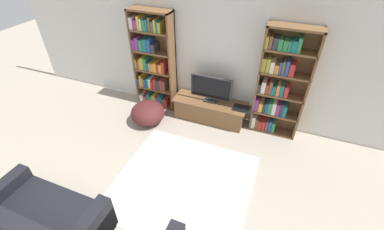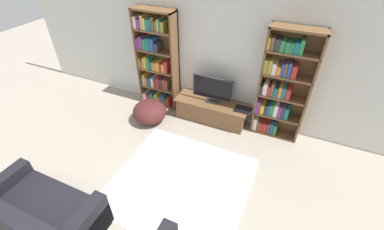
{
  "view_description": "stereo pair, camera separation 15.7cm",
  "coord_description": "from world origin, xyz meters",
  "px_view_note": "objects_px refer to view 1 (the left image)",
  "views": [
    {
      "loc": [
        1.29,
        -0.17,
        3.32
      ],
      "look_at": [
        0.02,
        3.05,
        0.7
      ],
      "focal_mm": 24.0,
      "sensor_mm": 36.0,
      "label": 1
    },
    {
      "loc": [
        1.44,
        -0.11,
        3.32
      ],
      "look_at": [
        0.02,
        3.05,
        0.7
      ],
      "focal_mm": 24.0,
      "sensor_mm": 36.0,
      "label": 2
    }
  ],
  "objects_px": {
    "television": "(211,89)",
    "beanbag_ottoman": "(148,113)",
    "bookshelf_left": "(153,63)",
    "tv_stand": "(210,110)",
    "bookshelf_right": "(279,85)",
    "couch_left_sectional": "(42,222)",
    "laptop": "(241,108)"
  },
  "relations": [
    {
      "from": "television",
      "to": "beanbag_ottoman",
      "type": "xyz_separation_m",
      "value": [
        -1.14,
        -0.57,
        -0.51
      ]
    },
    {
      "from": "bookshelf_left",
      "to": "tv_stand",
      "type": "relative_size",
      "value": 1.39
    },
    {
      "from": "bookshelf_right",
      "to": "beanbag_ottoman",
      "type": "xyz_separation_m",
      "value": [
        -2.35,
        -0.68,
        -0.78
      ]
    },
    {
      "from": "couch_left_sectional",
      "to": "beanbag_ottoman",
      "type": "height_order",
      "value": "couch_left_sectional"
    },
    {
      "from": "laptop",
      "to": "tv_stand",
      "type": "bearing_deg",
      "value": 178.49
    },
    {
      "from": "bookshelf_left",
      "to": "couch_left_sectional",
      "type": "bearing_deg",
      "value": -88.25
    },
    {
      "from": "beanbag_ottoman",
      "to": "television",
      "type": "bearing_deg",
      "value": 26.45
    },
    {
      "from": "television",
      "to": "laptop",
      "type": "bearing_deg",
      "value": -2.87
    },
    {
      "from": "couch_left_sectional",
      "to": "beanbag_ottoman",
      "type": "xyz_separation_m",
      "value": [
        0.06,
        2.59,
        -0.05
      ]
    },
    {
      "from": "bookshelf_left",
      "to": "television",
      "type": "height_order",
      "value": "bookshelf_left"
    },
    {
      "from": "television",
      "to": "beanbag_ottoman",
      "type": "relative_size",
      "value": 1.21
    },
    {
      "from": "tv_stand",
      "to": "laptop",
      "type": "relative_size",
      "value": 4.66
    },
    {
      "from": "bookshelf_left",
      "to": "beanbag_ottoman",
      "type": "height_order",
      "value": "bookshelf_left"
    },
    {
      "from": "tv_stand",
      "to": "bookshelf_left",
      "type": "bearing_deg",
      "value": 174.32
    },
    {
      "from": "beanbag_ottoman",
      "to": "laptop",
      "type": "bearing_deg",
      "value": 16.75
    },
    {
      "from": "bookshelf_left",
      "to": "beanbag_ottoman",
      "type": "distance_m",
      "value": 1.04
    },
    {
      "from": "tv_stand",
      "to": "television",
      "type": "xyz_separation_m",
      "value": [
        0.0,
        0.02,
        0.51
      ]
    },
    {
      "from": "beanbag_ottoman",
      "to": "couch_left_sectional",
      "type": "bearing_deg",
      "value": -91.39
    },
    {
      "from": "television",
      "to": "bookshelf_right",
      "type": "bearing_deg",
      "value": 5.53
    },
    {
      "from": "bookshelf_right",
      "to": "laptop",
      "type": "height_order",
      "value": "bookshelf_right"
    },
    {
      "from": "bookshelf_left",
      "to": "tv_stand",
      "type": "xyz_separation_m",
      "value": [
        1.3,
        -0.13,
        -0.78
      ]
    },
    {
      "from": "laptop",
      "to": "beanbag_ottoman",
      "type": "relative_size",
      "value": 0.47
    },
    {
      "from": "tv_stand",
      "to": "laptop",
      "type": "height_order",
      "value": "laptop"
    },
    {
      "from": "bookshelf_left",
      "to": "bookshelf_right",
      "type": "relative_size",
      "value": 1.0
    },
    {
      "from": "bookshelf_right",
      "to": "couch_left_sectional",
      "type": "distance_m",
      "value": 4.13
    },
    {
      "from": "tv_stand",
      "to": "beanbag_ottoman",
      "type": "relative_size",
      "value": 2.17
    },
    {
      "from": "bookshelf_right",
      "to": "tv_stand",
      "type": "bearing_deg",
      "value": -173.77
    },
    {
      "from": "bookshelf_right",
      "to": "couch_left_sectional",
      "type": "xyz_separation_m",
      "value": [
        -2.41,
        -3.28,
        -0.73
      ]
    },
    {
      "from": "bookshelf_left",
      "to": "bookshelf_right",
      "type": "xyz_separation_m",
      "value": [
        2.51,
        0.0,
        0.01
      ]
    },
    {
      "from": "bookshelf_right",
      "to": "laptop",
      "type": "xyz_separation_m",
      "value": [
        -0.57,
        -0.15,
        -0.55
      ]
    },
    {
      "from": "laptop",
      "to": "couch_left_sectional",
      "type": "xyz_separation_m",
      "value": [
        -1.83,
        -3.13,
        -0.18
      ]
    },
    {
      "from": "bookshelf_right",
      "to": "laptop",
      "type": "bearing_deg",
      "value": -165.45
    }
  ]
}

